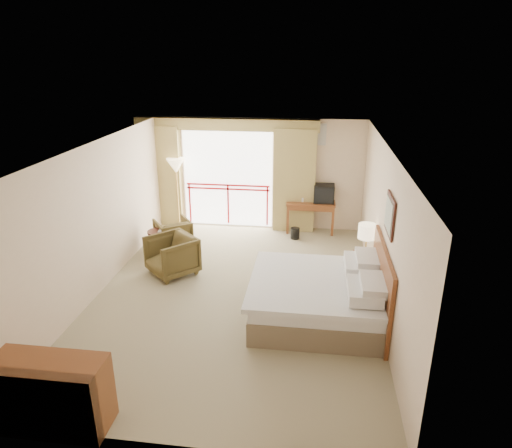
# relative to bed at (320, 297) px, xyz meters

# --- Properties ---
(floor) EXTENTS (7.00, 7.00, 0.00)m
(floor) POSITION_rel_bed_xyz_m (-1.50, 0.60, -0.38)
(floor) COLOR gray
(floor) RESTS_ON ground
(ceiling) EXTENTS (7.00, 7.00, 0.00)m
(ceiling) POSITION_rel_bed_xyz_m (-1.50, 0.60, 2.32)
(ceiling) COLOR white
(ceiling) RESTS_ON wall_back
(wall_back) EXTENTS (5.00, 0.00, 5.00)m
(wall_back) POSITION_rel_bed_xyz_m (-1.50, 4.10, 0.97)
(wall_back) COLOR beige
(wall_back) RESTS_ON ground
(wall_front) EXTENTS (5.00, 0.00, 5.00)m
(wall_front) POSITION_rel_bed_xyz_m (-1.50, -2.90, 0.97)
(wall_front) COLOR beige
(wall_front) RESTS_ON ground
(wall_left) EXTENTS (0.00, 7.00, 7.00)m
(wall_left) POSITION_rel_bed_xyz_m (-4.00, 0.60, 0.97)
(wall_left) COLOR beige
(wall_left) RESTS_ON ground
(wall_right) EXTENTS (0.00, 7.00, 7.00)m
(wall_right) POSITION_rel_bed_xyz_m (1.00, 0.60, 0.97)
(wall_right) COLOR beige
(wall_right) RESTS_ON ground
(balcony_door) EXTENTS (2.40, 0.00, 2.40)m
(balcony_door) POSITION_rel_bed_xyz_m (-2.30, 4.08, 0.82)
(balcony_door) COLOR white
(balcony_door) RESTS_ON wall_back
(balcony_railing) EXTENTS (2.09, 0.03, 1.02)m
(balcony_railing) POSITION_rel_bed_xyz_m (-2.30, 4.06, 0.44)
(balcony_railing) COLOR red
(balcony_railing) RESTS_ON wall_back
(curtain_left) EXTENTS (1.00, 0.26, 2.50)m
(curtain_left) POSITION_rel_bed_xyz_m (-3.95, 3.95, 0.87)
(curtain_left) COLOR olive
(curtain_left) RESTS_ON wall_back
(curtain_right) EXTENTS (1.00, 0.26, 2.50)m
(curtain_right) POSITION_rel_bed_xyz_m (-0.65, 3.95, 0.87)
(curtain_right) COLOR olive
(curtain_right) RESTS_ON wall_back
(valance) EXTENTS (4.40, 0.22, 0.28)m
(valance) POSITION_rel_bed_xyz_m (-2.30, 3.98, 2.17)
(valance) COLOR olive
(valance) RESTS_ON wall_back
(hvac_vent) EXTENTS (0.50, 0.04, 0.50)m
(hvac_vent) POSITION_rel_bed_xyz_m (-0.20, 4.07, 1.97)
(hvac_vent) COLOR silver
(hvac_vent) RESTS_ON wall_back
(bed) EXTENTS (2.13, 2.06, 0.97)m
(bed) POSITION_rel_bed_xyz_m (0.00, 0.00, 0.00)
(bed) COLOR brown
(bed) RESTS_ON floor
(headboard) EXTENTS (0.06, 2.10, 1.30)m
(headboard) POSITION_rel_bed_xyz_m (0.96, 0.00, 0.27)
(headboard) COLOR #652E15
(headboard) RESTS_ON wall_right
(framed_art) EXTENTS (0.04, 0.72, 0.60)m
(framed_art) POSITION_rel_bed_xyz_m (0.97, 0.00, 1.47)
(framed_art) COLOR black
(framed_art) RESTS_ON wall_right
(nightstand) EXTENTS (0.42, 0.50, 0.59)m
(nightstand) POSITION_rel_bed_xyz_m (0.83, 1.27, -0.08)
(nightstand) COLOR #652E15
(nightstand) RESTS_ON floor
(table_lamp) EXTENTS (0.33, 0.33, 0.58)m
(table_lamp) POSITION_rel_bed_xyz_m (0.83, 1.32, 0.67)
(table_lamp) COLOR tan
(table_lamp) RESTS_ON nightstand
(phone) EXTENTS (0.18, 0.14, 0.07)m
(phone) POSITION_rel_bed_xyz_m (0.78, 1.12, 0.25)
(phone) COLOR black
(phone) RESTS_ON nightstand
(desk) EXTENTS (1.17, 0.56, 0.76)m
(desk) POSITION_rel_bed_xyz_m (-0.23, 3.95, 0.22)
(desk) COLOR #652E15
(desk) RESTS_ON floor
(tv) EXTENTS (0.48, 0.38, 0.44)m
(tv) POSITION_rel_bed_xyz_m (0.07, 3.89, 0.60)
(tv) COLOR black
(tv) RESTS_ON desk
(coffee_maker) EXTENTS (0.14, 0.14, 0.24)m
(coffee_maker) POSITION_rel_bed_xyz_m (-0.58, 3.90, 0.50)
(coffee_maker) COLOR black
(coffee_maker) RESTS_ON desk
(cup) EXTENTS (0.09, 0.09, 0.11)m
(cup) POSITION_rel_bed_xyz_m (-0.43, 3.85, 0.44)
(cup) COLOR white
(cup) RESTS_ON desk
(wastebasket) EXTENTS (0.22, 0.22, 0.26)m
(wastebasket) POSITION_rel_bed_xyz_m (-0.57, 3.36, -0.24)
(wastebasket) COLOR black
(wastebasket) RESTS_ON floor
(armchair_far) EXTENTS (1.00, 1.01, 0.66)m
(armchair_far) POSITION_rel_bed_xyz_m (-3.26, 2.49, -0.38)
(armchair_far) COLOR #45381B
(armchair_far) RESTS_ON floor
(armchair_near) EXTENTS (1.20, 1.20, 0.78)m
(armchair_near) POSITION_rel_bed_xyz_m (-2.89, 1.23, -0.38)
(armchair_near) COLOR #45381B
(armchair_near) RESTS_ON floor
(side_table) EXTENTS (0.48, 0.48, 0.52)m
(side_table) POSITION_rel_bed_xyz_m (-3.46, 2.13, -0.02)
(side_table) COLOR black
(side_table) RESTS_ON floor
(book) EXTENTS (0.18, 0.22, 0.02)m
(book) POSITION_rel_bed_xyz_m (-3.46, 2.13, 0.15)
(book) COLOR white
(book) RESTS_ON side_table
(floor_lamp) EXTENTS (0.45, 0.45, 1.75)m
(floor_lamp) POSITION_rel_bed_xyz_m (-3.50, 3.76, 1.13)
(floor_lamp) COLOR tan
(floor_lamp) RESTS_ON floor
(dresser) EXTENTS (1.33, 0.56, 0.88)m
(dresser) POSITION_rel_bed_xyz_m (-3.09, -2.78, 0.07)
(dresser) COLOR #652E15
(dresser) RESTS_ON floor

